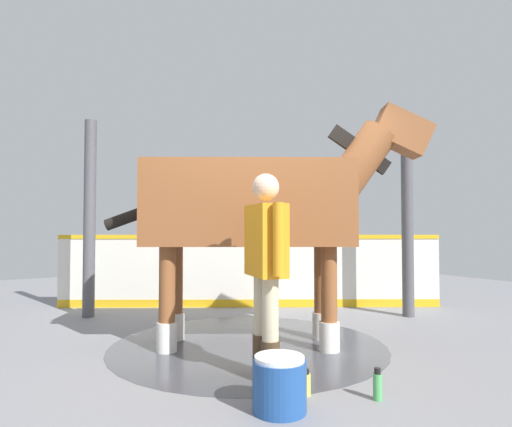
# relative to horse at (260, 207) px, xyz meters

# --- Properties ---
(ground_plane) EXTENTS (16.00, 16.00, 0.02)m
(ground_plane) POSITION_rel_horse_xyz_m (-0.06, 0.28, -1.44)
(ground_plane) COLOR gray
(wet_patch) EXTENTS (2.84, 2.84, 0.00)m
(wet_patch) POSITION_rel_horse_xyz_m (0.06, 0.10, -1.43)
(wet_patch) COLOR #42444C
(wet_patch) RESTS_ON ground
(barrier_wall) EXTENTS (3.06, 5.11, 1.11)m
(barrier_wall) POSITION_rel_horse_xyz_m (1.95, -1.01, -0.92)
(barrier_wall) COLOR silver
(barrier_wall) RESTS_ON ground
(roof_post_near) EXTENTS (0.16, 0.16, 2.71)m
(roof_post_near) POSITION_rel_horse_xyz_m (0.20, -2.53, -0.07)
(roof_post_near) COLOR #4C4C51
(roof_post_near) RESTS_ON ground
(roof_post_far) EXTENTS (0.16, 0.16, 2.71)m
(roof_post_far) POSITION_rel_horse_xyz_m (2.43, 1.26, -0.07)
(roof_post_far) COLOR #4C4C51
(roof_post_far) RESTS_ON ground
(horse) EXTENTS (2.01, 3.07, 2.52)m
(horse) POSITION_rel_horse_xyz_m (0.00, 0.00, 0.00)
(horse) COLOR brown
(horse) RESTS_ON ground
(handler) EXTENTS (0.66, 0.32, 1.66)m
(handler) POSITION_rel_horse_xyz_m (-0.88, 0.49, -0.48)
(handler) COLOR #47331E
(handler) RESTS_ON ground
(wash_bucket) EXTENTS (0.36, 0.36, 0.36)m
(wash_bucket) POSITION_rel_horse_xyz_m (-1.46, 0.75, -1.25)
(wash_bucket) COLOR #1E478C
(wash_bucket) RESTS_ON ground
(bottle_shampoo) EXTENTS (0.07, 0.07, 0.19)m
(bottle_shampoo) POSITION_rel_horse_xyz_m (-1.33, 0.42, -1.35)
(bottle_shampoo) COLOR #D8CC4C
(bottle_shampoo) RESTS_ON ground
(bottle_spray) EXTENTS (0.06, 0.06, 0.22)m
(bottle_spray) POSITION_rel_horse_xyz_m (-1.66, 0.05, -1.33)
(bottle_spray) COLOR #4CA559
(bottle_spray) RESTS_ON ground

